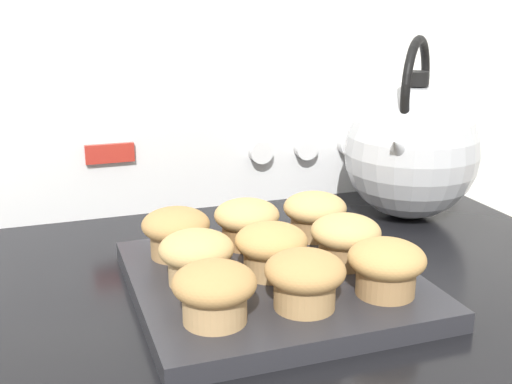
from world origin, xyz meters
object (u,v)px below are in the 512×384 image
(muffin_r0_c0, at_px, (215,291))
(muffin_r1_c1, at_px, (271,247))
(muffin_pan, at_px, (273,282))
(muffin_r1_c2, at_px, (346,238))
(muffin_r1_c0, at_px, (197,255))
(tea_kettle, at_px, (411,150))
(muffin_r2_c1, at_px, (247,221))
(muffin_r0_c2, at_px, (386,265))
(muffin_r0_c1, at_px, (305,278))
(muffin_r2_c0, at_px, (176,230))
(muffin_r2_c2, at_px, (315,213))

(muffin_r0_c0, xyz_separation_m, muffin_r1_c1, (0.09, 0.09, 0.00))
(muffin_pan, height_order, muffin_r1_c1, muffin_r1_c1)
(muffin_r1_c2, bearing_deg, muffin_r1_c1, 179.73)
(muffin_pan, relative_size, muffin_r1_c2, 3.81)
(muffin_r1_c0, height_order, tea_kettle, tea_kettle)
(muffin_r1_c1, xyz_separation_m, muffin_r2_c1, (0.00, 0.09, 0.00))
(muffin_r1_c0, distance_m, tea_kettle, 0.41)
(muffin_pan, bearing_deg, muffin_r0_c0, -136.57)
(muffin_r1_c0, height_order, muffin_r1_c1, same)
(muffin_r1_c2, bearing_deg, muffin_r2_c1, 133.63)
(muffin_r1_c2, distance_m, muffin_r2_c1, 0.13)
(muffin_r0_c2, xyz_separation_m, muffin_r1_c1, (-0.09, 0.09, 0.00))
(muffin_r0_c1, xyz_separation_m, muffin_r2_c0, (-0.09, 0.17, 0.00))
(muffin_r1_c0, relative_size, muffin_r2_c2, 1.00)
(muffin_r0_c2, xyz_separation_m, muffin_r1_c0, (-0.18, 0.09, 0.00))
(muffin_r0_c0, distance_m, muffin_r2_c0, 0.17)
(muffin_r1_c2, bearing_deg, muffin_r0_c1, -135.58)
(muffin_pan, xyz_separation_m, muffin_r0_c0, (-0.09, -0.09, 0.04))
(muffin_r2_c2, relative_size, tea_kettle, 0.30)
(muffin_r1_c0, height_order, muffin_r2_c2, same)
(muffin_pan, distance_m, muffin_r1_c0, 0.10)
(muffin_pan, xyz_separation_m, muffin_r0_c2, (0.09, -0.09, 0.04))
(muffin_pan, bearing_deg, muffin_r1_c1, -158.14)
(muffin_r0_c0, bearing_deg, muffin_pan, 43.43)
(muffin_r1_c0, bearing_deg, muffin_r0_c0, -93.12)
(muffin_r1_c2, xyz_separation_m, muffin_r2_c1, (-0.09, 0.09, 0.00))
(muffin_r1_c0, xyz_separation_m, muffin_r2_c2, (0.18, 0.09, 0.00))
(muffin_r0_c2, relative_size, tea_kettle, 0.30)
(muffin_r1_c1, bearing_deg, muffin_r1_c0, 177.18)
(muffin_r1_c0, distance_m, muffin_r1_c2, 0.17)
(muffin_r1_c2, height_order, muffin_r2_c0, same)
(muffin_r1_c2, bearing_deg, muffin_r0_c2, -87.38)
(muffin_r0_c1, xyz_separation_m, tea_kettle, (0.28, 0.27, 0.05))
(muffin_r0_c0, relative_size, muffin_r1_c0, 1.00)
(muffin_r0_c2, distance_m, tea_kettle, 0.33)
(muffin_r2_c0, height_order, muffin_r2_c2, same)
(muffin_pan, distance_m, tea_kettle, 0.35)
(muffin_r0_c1, relative_size, muffin_r1_c1, 1.00)
(muffin_r2_c2, bearing_deg, muffin_r2_c0, -178.48)
(muffin_r0_c2, height_order, muffin_r2_c1, same)
(muffin_r0_c1, height_order, muffin_r1_c1, same)
(muffin_r2_c1, distance_m, muffin_r2_c2, 0.09)
(muffin_pan, height_order, muffin_r0_c1, muffin_r0_c1)
(muffin_r0_c0, height_order, muffin_r2_c0, same)
(muffin_r1_c0, xyz_separation_m, muffin_r2_c0, (-0.00, 0.08, 0.00))
(muffin_r1_c0, xyz_separation_m, muffin_r1_c1, (0.08, -0.00, 0.00))
(muffin_r0_c0, height_order, muffin_r2_c1, same)
(muffin_r1_c2, xyz_separation_m, muffin_r2_c2, (0.00, 0.09, 0.00))
(muffin_r0_c0, distance_m, muffin_r1_c0, 0.09)
(muffin_r2_c0, distance_m, tea_kettle, 0.39)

